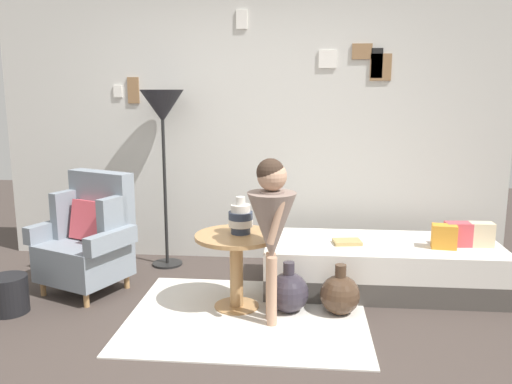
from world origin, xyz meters
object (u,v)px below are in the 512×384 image
(daybed, at_px, (381,266))
(floor_lamp, at_px, (162,114))
(magazine_basket, at_px, (9,294))
(armchair, at_px, (89,238))
(demijohn_near, at_px, (289,292))
(vase_striped, at_px, (241,218))
(book_on_daybed, at_px, (347,242))
(side_table, at_px, (236,255))
(demijohn_far, at_px, (340,294))
(person_child, at_px, (272,219))

(daybed, xyz_separation_m, floor_lamp, (-1.93, 0.44, 1.22))
(magazine_basket, bearing_deg, daybed, 14.74)
(armchair, bearing_deg, demijohn_near, -10.61)
(vase_striped, xyz_separation_m, demijohn_near, (0.37, -0.07, -0.54))
(vase_striped, relative_size, magazine_basket, 1.00)
(demijohn_near, bearing_deg, book_on_daybed, 46.08)
(armchair, xyz_separation_m, demijohn_near, (1.65, -0.31, -0.28))
(side_table, xyz_separation_m, demijohn_far, (0.77, -0.04, -0.27))
(daybed, bearing_deg, person_child, -139.42)
(person_child, height_order, demijohn_far, person_child)
(vase_striped, height_order, floor_lamp, floor_lamp)
(floor_lamp, distance_m, book_on_daybed, 1.99)
(side_table, height_order, demijohn_near, side_table)
(book_on_daybed, distance_m, magazine_basket, 2.63)
(vase_striped, relative_size, floor_lamp, 0.17)
(person_child, bearing_deg, armchair, 161.44)
(armchair, height_order, demijohn_far, armchair)
(side_table, distance_m, demijohn_near, 0.48)
(floor_lamp, xyz_separation_m, book_on_daybed, (1.64, -0.50, -1.01))
(daybed, height_order, demijohn_far, daybed)
(armchair, bearing_deg, demijohn_far, -8.71)
(armchair, height_order, side_table, armchair)
(vase_striped, relative_size, demijohn_near, 0.72)
(side_table, height_order, demijohn_far, side_table)
(vase_striped, bearing_deg, armchair, 169.49)
(demijohn_near, bearing_deg, floor_lamp, 140.52)
(demijohn_near, bearing_deg, armchair, 169.39)
(person_child, bearing_deg, floor_lamp, 132.12)
(person_child, relative_size, demijohn_far, 3.11)
(person_child, xyz_separation_m, demijohn_near, (0.12, 0.21, -0.61))
(book_on_daybed, bearing_deg, magazine_basket, -164.91)
(vase_striped, bearing_deg, magazine_basket, -170.79)
(armchair, xyz_separation_m, person_child, (1.53, -0.51, 0.32))
(daybed, xyz_separation_m, magazine_basket, (-2.82, -0.74, -0.06))
(vase_striped, distance_m, demijohn_far, 0.92)
(armchair, xyz_separation_m, book_on_daybed, (2.10, 0.17, -0.02))
(armchair, relative_size, demijohn_far, 2.55)
(vase_striped, distance_m, person_child, 0.38)
(daybed, distance_m, side_table, 1.27)
(demijohn_far, bearing_deg, armchair, 171.29)
(vase_striped, distance_m, floor_lamp, 1.42)
(floor_lamp, relative_size, magazine_basket, 5.84)
(vase_striped, height_order, demijohn_far, vase_striped)
(armchair, xyz_separation_m, vase_striped, (1.28, -0.24, 0.26))
(side_table, xyz_separation_m, magazine_basket, (-1.68, -0.24, -0.28))
(daybed, bearing_deg, magazine_basket, -165.26)
(vase_striped, distance_m, magazine_basket, 1.81)
(person_child, height_order, magazine_basket, person_child)
(side_table, relative_size, floor_lamp, 0.38)
(floor_lamp, bearing_deg, book_on_daybed, -16.84)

